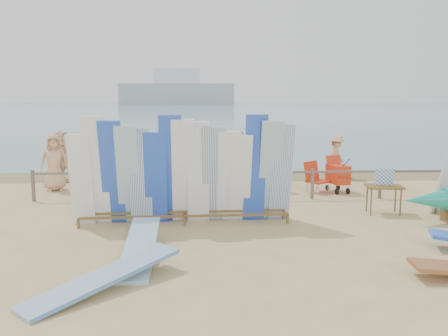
{
  "coord_description": "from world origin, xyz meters",
  "views": [
    {
      "loc": [
        -1.12,
        -10.42,
        2.95
      ],
      "look_at": [
        -0.6,
        2.42,
        1.02
      ],
      "focal_mm": 38.0,
      "sensor_mm": 36.0,
      "label": 1
    }
  ],
  "objects_px": {
    "main_surfboard_rack": "(185,175)",
    "beachgoer_3": "(187,160)",
    "beachgoer_9": "(337,157)",
    "beachgoer_2": "(138,167)",
    "stroller": "(338,178)",
    "beachgoer_6": "(261,161)",
    "flat_board_e": "(104,289)",
    "beachgoer_1": "(122,158)",
    "vendor_table": "(383,199)",
    "beach_chair_left": "(263,187)",
    "beachgoer_0": "(54,162)",
    "beachgoer_11": "(62,156)",
    "beachgoer_5": "(238,157)",
    "beach_chair_right": "(317,184)",
    "flat_board_a": "(140,257)"
  },
  "relations": [
    {
      "from": "beachgoer_9",
      "to": "beachgoer_11",
      "type": "relative_size",
      "value": 0.89
    },
    {
      "from": "beachgoer_11",
      "to": "beachgoer_2",
      "type": "xyz_separation_m",
      "value": [
        2.88,
        -1.82,
        -0.12
      ]
    },
    {
      "from": "beachgoer_1",
      "to": "beachgoer_11",
      "type": "height_order",
      "value": "beachgoer_11"
    },
    {
      "from": "flat_board_e",
      "to": "beachgoer_3",
      "type": "relative_size",
      "value": 1.52
    },
    {
      "from": "beach_chair_left",
      "to": "beachgoer_5",
      "type": "distance_m",
      "value": 2.16
    },
    {
      "from": "flat_board_a",
      "to": "beachgoer_5",
      "type": "height_order",
      "value": "beachgoer_5"
    },
    {
      "from": "vendor_table",
      "to": "beach_chair_left",
      "type": "relative_size",
      "value": 1.34
    },
    {
      "from": "beachgoer_1",
      "to": "vendor_table",
      "type": "bearing_deg",
      "value": -118.77
    },
    {
      "from": "beach_chair_right",
      "to": "beachgoer_3",
      "type": "xyz_separation_m",
      "value": [
        -4.07,
        1.13,
        0.61
      ]
    },
    {
      "from": "beachgoer_2",
      "to": "beachgoer_5",
      "type": "height_order",
      "value": "beachgoer_5"
    },
    {
      "from": "beachgoer_9",
      "to": "beachgoer_2",
      "type": "bearing_deg",
      "value": 144.59
    },
    {
      "from": "vendor_table",
      "to": "beachgoer_5",
      "type": "xyz_separation_m",
      "value": [
        -3.4,
        4.38,
        0.54
      ]
    },
    {
      "from": "main_surfboard_rack",
      "to": "beachgoer_0",
      "type": "bearing_deg",
      "value": 133.13
    },
    {
      "from": "beachgoer_9",
      "to": "beachgoer_5",
      "type": "bearing_deg",
      "value": 142.16
    },
    {
      "from": "main_surfboard_rack",
      "to": "stroller",
      "type": "xyz_separation_m",
      "value": [
        4.6,
        3.52,
        -0.71
      ]
    },
    {
      "from": "beach_chair_right",
      "to": "beachgoer_3",
      "type": "bearing_deg",
      "value": 125.84
    },
    {
      "from": "vendor_table",
      "to": "beach_chair_right",
      "type": "height_order",
      "value": "vendor_table"
    },
    {
      "from": "beach_chair_left",
      "to": "beachgoer_2",
      "type": "relative_size",
      "value": 0.56
    },
    {
      "from": "vendor_table",
      "to": "flat_board_a",
      "type": "relative_size",
      "value": 0.43
    },
    {
      "from": "beachgoer_11",
      "to": "stroller",
      "type": "bearing_deg",
      "value": -116.29
    },
    {
      "from": "vendor_table",
      "to": "stroller",
      "type": "relative_size",
      "value": 1.04
    },
    {
      "from": "beach_chair_right",
      "to": "beachgoer_5",
      "type": "bearing_deg",
      "value": 106.72
    },
    {
      "from": "beach_chair_right",
      "to": "stroller",
      "type": "bearing_deg",
      "value": -39.82
    },
    {
      "from": "beach_chair_left",
      "to": "beachgoer_2",
      "type": "bearing_deg",
      "value": 179.78
    },
    {
      "from": "stroller",
      "to": "main_surfboard_rack",
      "type": "bearing_deg",
      "value": -154.84
    },
    {
      "from": "main_surfboard_rack",
      "to": "beach_chair_right",
      "type": "xyz_separation_m",
      "value": [
        3.95,
        3.53,
        -0.88
      ]
    },
    {
      "from": "beachgoer_0",
      "to": "beach_chair_left",
      "type": "bearing_deg",
      "value": -29.16
    },
    {
      "from": "beachgoer_11",
      "to": "beachgoer_2",
      "type": "bearing_deg",
      "value": -134.35
    },
    {
      "from": "beach_chair_right",
      "to": "flat_board_a",
      "type": "bearing_deg",
      "value": -167.35
    },
    {
      "from": "beachgoer_3",
      "to": "flat_board_a",
      "type": "bearing_deg",
      "value": -63.46
    },
    {
      "from": "beachgoer_9",
      "to": "beachgoer_2",
      "type": "height_order",
      "value": "beachgoer_9"
    },
    {
      "from": "beachgoer_2",
      "to": "beachgoer_6",
      "type": "height_order",
      "value": "beachgoer_6"
    },
    {
      "from": "beach_chair_left",
      "to": "stroller",
      "type": "distance_m",
      "value": 2.39
    },
    {
      "from": "main_surfboard_rack",
      "to": "beachgoer_3",
      "type": "relative_size",
      "value": 2.91
    },
    {
      "from": "vendor_table",
      "to": "beachgoer_1",
      "type": "bearing_deg",
      "value": 153.68
    },
    {
      "from": "beach_chair_left",
      "to": "flat_board_a",
      "type": "bearing_deg",
      "value": -106.6
    },
    {
      "from": "beach_chair_left",
      "to": "beachgoer_5",
      "type": "height_order",
      "value": "beachgoer_5"
    },
    {
      "from": "vendor_table",
      "to": "flat_board_e",
      "type": "relative_size",
      "value": 0.43
    },
    {
      "from": "main_surfboard_rack",
      "to": "beachgoer_3",
      "type": "bearing_deg",
      "value": 88.89
    },
    {
      "from": "main_surfboard_rack",
      "to": "vendor_table",
      "type": "relative_size",
      "value": 4.41
    },
    {
      "from": "beachgoer_9",
      "to": "beachgoer_6",
      "type": "bearing_deg",
      "value": 161.89
    },
    {
      "from": "beachgoer_3",
      "to": "beachgoer_11",
      "type": "xyz_separation_m",
      "value": [
        -4.39,
        1.18,
        0.0
      ]
    },
    {
      "from": "flat_board_e",
      "to": "beachgoer_6",
      "type": "height_order",
      "value": "beachgoer_6"
    },
    {
      "from": "flat_board_e",
      "to": "flat_board_a",
      "type": "xyz_separation_m",
      "value": [
        0.36,
        1.46,
        0.0
      ]
    },
    {
      "from": "beachgoer_9",
      "to": "beachgoer_0",
      "type": "height_order",
      "value": "beachgoer_0"
    },
    {
      "from": "beach_chair_left",
      "to": "beachgoer_11",
      "type": "relative_size",
      "value": 0.49
    },
    {
      "from": "flat_board_a",
      "to": "beachgoer_0",
      "type": "bearing_deg",
      "value": 117.29
    },
    {
      "from": "vendor_table",
      "to": "beachgoer_0",
      "type": "relative_size",
      "value": 0.65
    },
    {
      "from": "stroller",
      "to": "beachgoer_3",
      "type": "distance_m",
      "value": 4.88
    },
    {
      "from": "main_surfboard_rack",
      "to": "beachgoer_2",
      "type": "height_order",
      "value": "main_surfboard_rack"
    }
  ]
}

